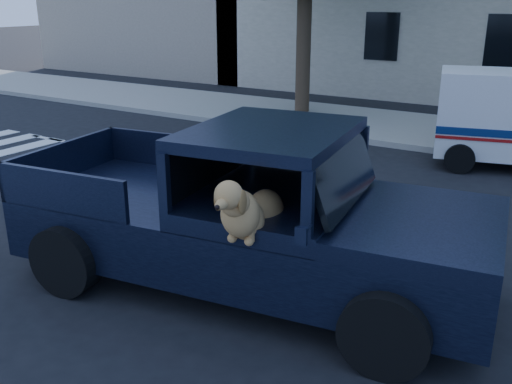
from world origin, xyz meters
TOP-DOWN VIEW (x-y plane):
  - ground at (0.00, 0.00)m, footprint 120.00×120.00m
  - far_sidewalk at (0.00, 9.20)m, footprint 60.00×4.00m
  - lane_stripes at (2.00, 3.40)m, footprint 21.60×0.14m
  - pickup_truck at (0.44, -0.52)m, footprint 6.05×3.23m

SIDE VIEW (x-z plane):
  - ground at x=0.00m, z-range 0.00..0.00m
  - lane_stripes at x=2.00m, z-range 0.00..0.01m
  - far_sidewalk at x=0.00m, z-range 0.00..0.15m
  - pickup_truck at x=0.44m, z-range -0.34..1.74m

